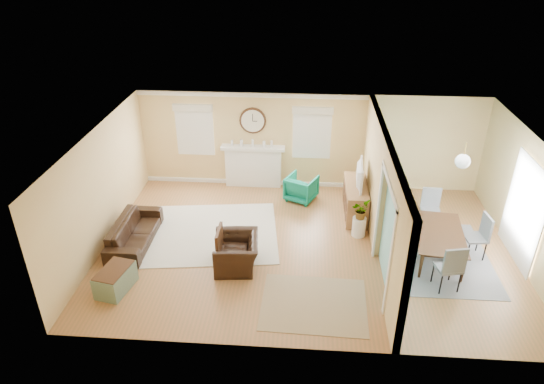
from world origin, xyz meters
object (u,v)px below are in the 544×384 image
object	(u,v)px
eames_chair	(237,253)
credenza	(355,200)
green_chair	(301,188)
dining_table	(439,245)
sofa	(134,232)

from	to	relation	value
eames_chair	credenza	size ratio (longest dim) A/B	0.68
green_chair	credenza	world-z (taller)	credenza
credenza	green_chair	bearing A→B (deg)	153.88
green_chair	dining_table	distance (m)	3.80
sofa	eames_chair	xyz separation A→B (m)	(2.40, -0.68, 0.05)
credenza	dining_table	xyz separation A→B (m)	(1.65, -1.70, -0.09)
credenza	dining_table	distance (m)	2.37
green_chair	dining_table	size ratio (longest dim) A/B	0.41
sofa	eames_chair	world-z (taller)	eames_chair
sofa	eames_chair	distance (m)	2.49
eames_chair	credenza	distance (m)	3.49
sofa	dining_table	size ratio (longest dim) A/B	1.11
sofa	green_chair	distance (m)	4.34
green_chair	dining_table	bearing A→B (deg)	166.61
dining_table	green_chair	bearing A→B (deg)	58.29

